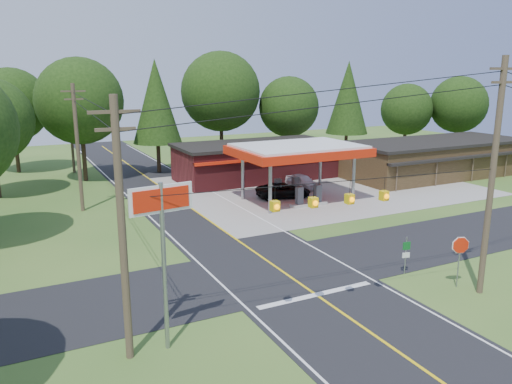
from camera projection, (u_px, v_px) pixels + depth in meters
name	position (u px, v px, depth m)	size (l,w,h in m)	color
ground	(280.00, 270.00, 27.79)	(120.00, 120.00, 0.00)	#345D21
main_highway	(280.00, 270.00, 27.79)	(8.00, 120.00, 0.02)	black
cross_road	(280.00, 270.00, 27.79)	(70.00, 7.00, 0.02)	black
lane_center_yellow	(280.00, 270.00, 27.78)	(0.15, 110.00, 0.00)	yellow
gas_canopy	(298.00, 152.00, 42.04)	(10.60, 7.40, 4.88)	gray
convenience_store	(256.00, 161.00, 51.70)	(16.40, 7.55, 3.80)	maroon
strip_building	(435.00, 158.00, 53.49)	(20.40, 8.75, 3.80)	#392A17
utility_pole_near_right	(492.00, 176.00, 23.62)	(1.80, 0.30, 11.50)	#473828
utility_pole_near_left	(122.00, 228.00, 18.09)	(1.80, 0.30, 10.00)	#473828
utility_pole_far_left	(78.00, 146.00, 38.73)	(1.80, 0.30, 10.00)	#473828
utility_pole_north	(71.00, 130.00, 54.27)	(0.30, 0.30, 9.50)	#473828
overhead_beacons	(332.00, 184.00, 20.71)	(17.04, 2.04, 1.03)	black
treeline_backdrop	(164.00, 108.00, 47.29)	(70.27, 51.59, 13.30)	#332316
suv_car	(284.00, 190.00, 43.96)	(4.82, 4.82, 1.34)	black
sedan_car	(302.00, 181.00, 47.66)	(3.87, 3.87, 1.32)	silver
big_stop_sign	(162.00, 228.00, 18.78)	(2.51, 0.40, 6.77)	gray
octagonal_stop_sign	(460.00, 249.00, 25.15)	(0.88, 0.37, 2.73)	gray
route_sign_post	(406.00, 252.00, 26.98)	(0.43, 0.14, 2.13)	gray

